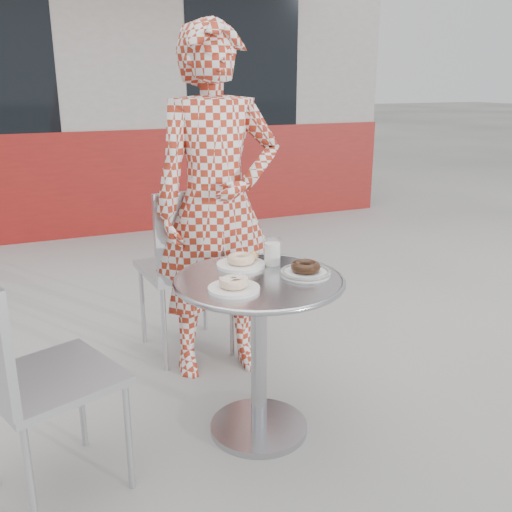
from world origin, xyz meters
name	(u,v)px	position (x,y,z in m)	size (l,w,h in m)	color
ground	(263,428)	(0.00, 0.00, 0.00)	(60.00, 60.00, 0.00)	#A6A39E
storefront	(76,77)	(0.00, 5.56, 1.49)	(6.02, 4.55, 3.00)	gray
bistro_table	(259,318)	(-0.02, 0.00, 0.53)	(0.69, 0.69, 0.70)	silver
chair_far	(187,301)	(-0.07, 0.86, 0.29)	(0.48, 0.48, 0.94)	#B2B4BA
chair_left	(54,424)	(-0.85, -0.05, 0.27)	(0.54, 0.54, 0.89)	#B2B4BA
seated_person	(217,206)	(0.03, 0.62, 0.86)	(0.63, 0.41, 1.73)	maroon
plate_far	(242,261)	(-0.03, 0.17, 0.72)	(0.21, 0.21, 0.06)	white
plate_near	(234,285)	(-0.16, -0.09, 0.72)	(0.20, 0.20, 0.05)	white
plate_checker	(306,271)	(0.17, -0.04, 0.71)	(0.21, 0.21, 0.05)	white
milk_cup	(272,253)	(0.10, 0.14, 0.75)	(0.07, 0.07, 0.12)	white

